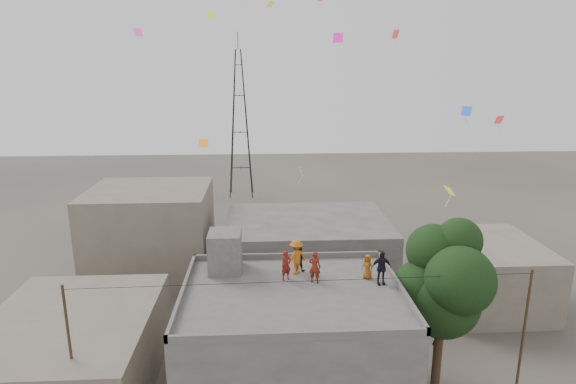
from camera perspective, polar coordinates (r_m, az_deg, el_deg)
The scene contains 17 objects.
main_building at distance 23.81m, azimuth 0.51°, elevation -18.33°, with size 10.00×8.00×6.10m.
parapet at distance 22.23m, azimuth 0.53°, elevation -11.39°, with size 10.00×8.00×0.30m.
stair_head_box at distance 24.30m, azimuth -7.47°, elevation -6.98°, with size 1.60×1.80×2.00m, color #504E4B.
neighbor_west at distance 27.78m, azimuth -24.22°, elevation -17.06°, with size 8.00×10.00×4.00m, color #675E51.
neighbor_north at distance 36.67m, azimuth 2.26°, elevation -6.98°, with size 12.00×9.00×5.00m, color #504E4B.
neighbor_northwest at distance 39.03m, azimuth -15.89°, elevation -4.63°, with size 9.00×8.00×7.00m, color #675E51.
neighbor_east at distance 36.33m, azimuth 22.33°, elevation -8.85°, with size 7.00×8.00×4.40m, color #675E51.
tree at distance 24.38m, azimuth 18.27°, elevation -10.11°, with size 4.90×4.60×9.10m.
utility_line at distance 22.37m, azimuth 2.07°, elevation -18.35°, with size 20.12×0.62×7.40m.
transmission_tower at distance 60.39m, azimuth -5.72°, elevation 7.98°, with size 2.97×2.97×20.01m.
person_red_adult at distance 22.90m, azimuth 3.19°, elevation -8.86°, with size 0.57×0.37×1.56m, color maroon.
person_orange_child at distance 23.65m, azimuth 9.40°, elevation -8.72°, with size 0.59×0.38×1.21m, color #9C5411.
person_dark_child at distance 24.19m, azimuth 1.31°, elevation -7.91°, with size 0.61×0.48×1.25m, color black.
person_dark_adult at distance 23.09m, azimuth 10.99°, elevation -8.81°, with size 0.96×0.40×1.64m, color black.
person_orange_adult at distance 23.74m, azimuth 0.97°, elevation -7.73°, with size 1.12×0.65×1.74m, color #C86316.
person_red_child at distance 23.15m, azimuth -0.22°, elevation -8.70°, with size 0.53×0.35×1.46m, color maroon.
kites at distance 27.03m, azimuth 3.77°, elevation 14.69°, with size 23.53×15.25×12.93m.
Camera 1 is at (-1.28, -19.93, 16.01)m, focal length 30.00 mm.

